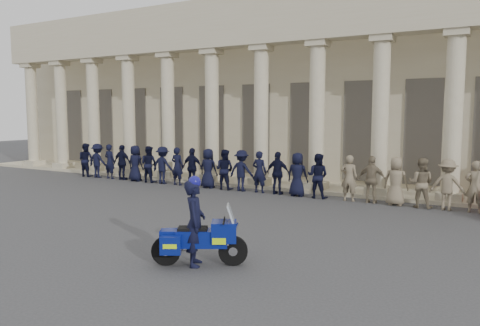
{
  "coord_description": "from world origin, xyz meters",
  "views": [
    {
      "loc": [
        8.16,
        -10.58,
        3.32
      ],
      "look_at": [
        0.15,
        3.54,
        1.6
      ],
      "focal_mm": 35.0,
      "sensor_mm": 36.0,
      "label": 1
    }
  ],
  "objects": [
    {
      "name": "ground",
      "position": [
        0.0,
        0.0,
        0.0
      ],
      "size": [
        90.0,
        90.0,
        0.0
      ],
      "primitive_type": "plane",
      "color": "#3B3B3E",
      "rests_on": "ground"
    },
    {
      "name": "building",
      "position": [
        -0.0,
        14.74,
        4.52
      ],
      "size": [
        40.0,
        12.5,
        9.0
      ],
      "color": "#BFB28F",
      "rests_on": "ground"
    },
    {
      "name": "officer_rank",
      "position": [
        -2.11,
        6.75,
        0.88
      ],
      "size": [
        19.16,
        0.67,
        1.77
      ],
      "color": "black",
      "rests_on": "ground"
    },
    {
      "name": "motorcycle",
      "position": [
        2.47,
        -2.31,
        0.59
      ],
      "size": [
        1.91,
        1.38,
        1.36
      ],
      "rotation": [
        0.0,
        0.0,
        0.51
      ],
      "color": "black",
      "rests_on": "ground"
    },
    {
      "name": "rider",
      "position": [
        2.37,
        -2.37,
        0.98
      ],
      "size": [
        0.73,
        0.83,
        1.99
      ],
      "rotation": [
        0.0,
        0.0,
        2.08
      ],
      "color": "black",
      "rests_on": "ground"
    }
  ]
}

